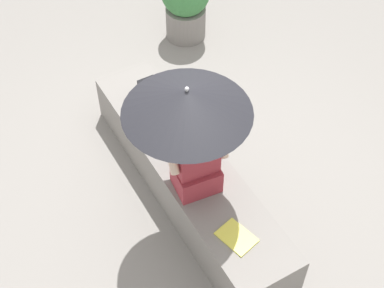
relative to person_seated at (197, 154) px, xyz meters
name	(u,v)px	position (x,y,z in m)	size (l,w,h in m)	color
ground_plane	(188,192)	(0.27, -0.08, -0.84)	(14.00, 14.00, 0.00)	gray
stone_bench	(188,176)	(0.27, -0.08, -0.62)	(2.55, 0.57, 0.45)	gray
person_seated	(197,154)	(0.00, 0.00, 0.00)	(0.32, 0.49, 0.90)	#992D38
parasol	(187,102)	(0.01, 0.07, 0.57)	(0.91, 0.91, 1.10)	#B7B7BC
handbag_black	(152,96)	(0.96, -0.10, -0.25)	(0.25, 0.19, 0.28)	black
tote_bag_canvas	(164,125)	(0.61, -0.03, -0.26)	(0.31, 0.23, 0.26)	#335184
magazine	(236,237)	(-0.57, -0.02, -0.38)	(0.28, 0.20, 0.01)	#EAE04C
planter_near	(186,2)	(2.23, -1.16, -0.40)	(0.53, 0.53, 0.84)	gray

